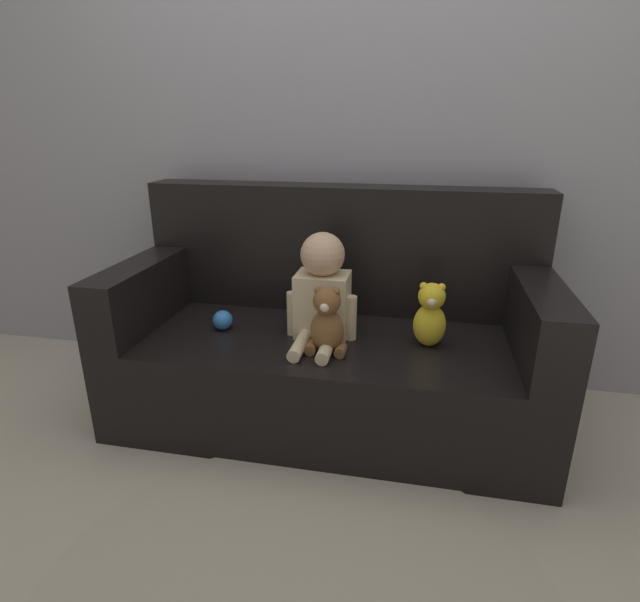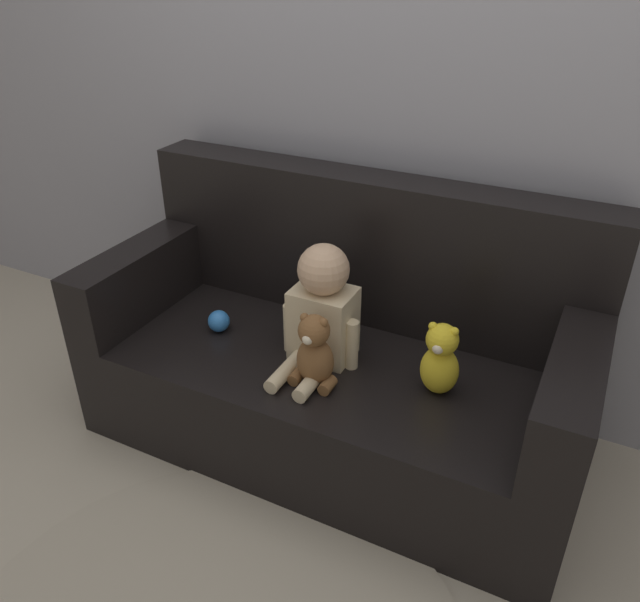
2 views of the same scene
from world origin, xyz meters
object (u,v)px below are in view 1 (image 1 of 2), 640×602
(couch, at_px, (331,339))
(plush_toy_side, at_px, (430,315))
(person_baby, at_px, (322,291))
(teddy_bear_brown, at_px, (327,322))
(toy_ball, at_px, (223,320))

(couch, bearing_deg, plush_toy_side, -15.86)
(person_baby, relative_size, teddy_bear_brown, 1.62)
(couch, distance_m, plush_toy_side, 0.47)
(teddy_bear_brown, bearing_deg, toy_ball, 164.86)
(teddy_bear_brown, distance_m, toy_ball, 0.50)
(toy_ball, bearing_deg, couch, 15.84)
(teddy_bear_brown, xyz_separation_m, toy_ball, (-0.47, 0.13, -0.08))
(plush_toy_side, height_order, toy_ball, plush_toy_side)
(teddy_bear_brown, height_order, plush_toy_side, teddy_bear_brown)
(person_baby, distance_m, toy_ball, 0.45)
(plush_toy_side, bearing_deg, teddy_bear_brown, -160.02)
(toy_ball, bearing_deg, person_baby, 3.12)
(couch, distance_m, person_baby, 0.28)
(couch, distance_m, teddy_bear_brown, 0.32)
(couch, xyz_separation_m, teddy_bear_brown, (0.03, -0.25, 0.19))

